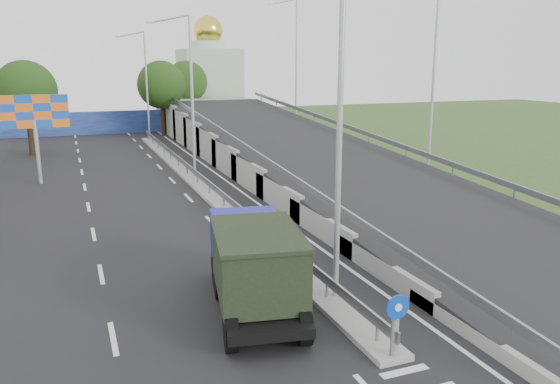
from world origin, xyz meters
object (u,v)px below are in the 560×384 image
lamp_post_near (334,118)px  church (209,79)px  sign_bollard (396,325)px  billboard (34,117)px  lamp_post_far (145,79)px  lamp_post_mid (189,88)px  dump_truck (254,262)px

lamp_post_near → church: size_ratio=0.73×
sign_bollard → lamp_post_near: (0.11, 3.83, 4.77)m
church → billboard: 37.23m
sign_bollard → lamp_post_far: size_ratio=0.17×
lamp_post_near → church: (9.89, 54.00, -0.50)m
church → lamp_post_mid: bearing=-106.2°
sign_bollard → lamp_post_mid: size_ratio=0.17×
lamp_post_mid → billboard: (-9.11, 2.00, -1.62)m
billboard → sign_bollard: bearing=-70.8°
lamp_post_near → lamp_post_far: (0.00, 40.00, 0.00)m
lamp_post_mid → billboard: size_ratio=1.83×
lamp_post_near → church: church is taller
lamp_post_far → sign_bollard: bearing=-90.1°
dump_truck → sign_bollard: bearing=-51.7°
dump_truck → lamp_post_near: bearing=-0.2°
lamp_post_mid → dump_truck: lamp_post_mid is taller
lamp_post_far → church: (9.89, 14.00, -0.50)m
sign_bollard → lamp_post_far: 44.08m
billboard → dump_truck: bearing=-72.6°
lamp_post_far → church: 17.15m
sign_bollard → lamp_post_near: size_ratio=0.17×
sign_bollard → church: size_ratio=0.12×
lamp_post_near → lamp_post_far: size_ratio=1.00×
lamp_post_mid → church: 35.41m
church → billboard: bearing=-120.7°
lamp_post_mid → lamp_post_far: bearing=90.0°
lamp_post_far → dump_truck: bearing=-93.4°
lamp_post_near → lamp_post_far: bearing=90.0°
lamp_post_near → billboard: lamp_post_near is taller
lamp_post_near → lamp_post_mid: (0.00, 20.00, 0.00)m
sign_bollard → lamp_post_far: (0.11, 43.83, 4.77)m
lamp_post_far → church: church is taller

